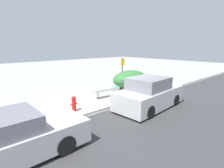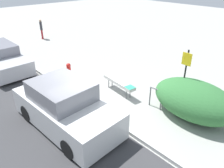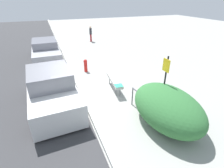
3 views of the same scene
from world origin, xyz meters
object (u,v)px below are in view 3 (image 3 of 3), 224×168
bike_rack (136,97)px  parked_car_near (52,91)px  bench (114,80)px  sign_post (165,80)px  fire_hydrant (86,65)px  pedestrian (91,33)px  parked_car_far (46,50)px

bike_rack → parked_car_near: 3.40m
bench → sign_post: sign_post is taller
fire_hydrant → parked_car_near: parked_car_near is taller
bike_rack → bench: bearing=-173.3°
pedestrian → fire_hydrant: bearing=7.3°
pedestrian → parked_car_near: parked_car_near is taller
bike_rack → pedestrian: (-12.07, 1.33, 0.30)m
parked_car_far → bike_rack: bearing=20.5°
parked_car_near → bench: bearing=94.9°
sign_post → pedestrian: size_ratio=1.53×
bike_rack → parked_car_near: parked_car_near is taller
parked_car_near → parked_car_far: (-6.60, -0.00, -0.08)m
fire_hydrant → parked_car_far: (-3.42, -2.12, 0.22)m
sign_post → fire_hydrant: (-5.14, -1.80, -0.98)m
sign_post → fire_hydrant: sign_post is taller
parked_car_far → parked_car_near: bearing=-0.8°
bike_rack → sign_post: 1.34m
sign_post → fire_hydrant: 5.53m
bike_rack → parked_car_near: (-1.37, -3.11, 0.20)m
pedestrian → parked_car_far: (4.10, -4.44, -0.18)m
parked_car_far → bench: bearing=24.4°
fire_hydrant → pedestrian: 7.88m
bike_rack → fire_hydrant: (-4.54, -0.99, -0.09)m
sign_post → parked_car_near: (-1.97, -3.92, -0.68)m
bike_rack → fire_hydrant: size_ratio=1.08×
fire_hydrant → bike_rack: bearing=12.3°
bench → parked_car_near: size_ratio=0.45×
bench → sign_post: bearing=29.2°
bench → parked_car_near: bearing=-75.7°
sign_post → fire_hydrant: bearing=-160.7°
sign_post → parked_car_far: (-8.57, -3.92, -0.76)m
bike_rack → sign_post: bearing=53.5°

